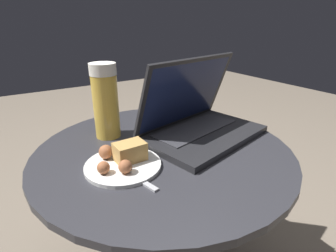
# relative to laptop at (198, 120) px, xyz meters

# --- Properties ---
(table) EXTENTS (0.68, 0.68, 0.52)m
(table) POSITION_rel_laptop_xyz_m (-0.13, -0.02, -0.18)
(table) COLOR black
(table) RESTS_ON ground_plane
(laptop) EXTENTS (0.39, 0.29, 0.23)m
(laptop) POSITION_rel_laptop_xyz_m (0.00, 0.00, 0.00)
(laptop) COLOR #232326
(laptop) RESTS_ON table
(beer_glass) EXTENTS (0.07, 0.07, 0.21)m
(beer_glass) POSITION_rel_laptop_xyz_m (-0.23, 0.14, 0.06)
(beer_glass) COLOR gold
(beer_glass) RESTS_ON table
(snack_plate) EXTENTS (0.18, 0.18, 0.05)m
(snack_plate) POSITION_rel_laptop_xyz_m (-0.26, -0.05, -0.03)
(snack_plate) COLOR silver
(snack_plate) RESTS_ON table
(fork) EXTENTS (0.06, 0.19, 0.00)m
(fork) POSITION_rel_laptop_xyz_m (-0.27, -0.07, -0.04)
(fork) COLOR #B2B2B7
(fork) RESTS_ON table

